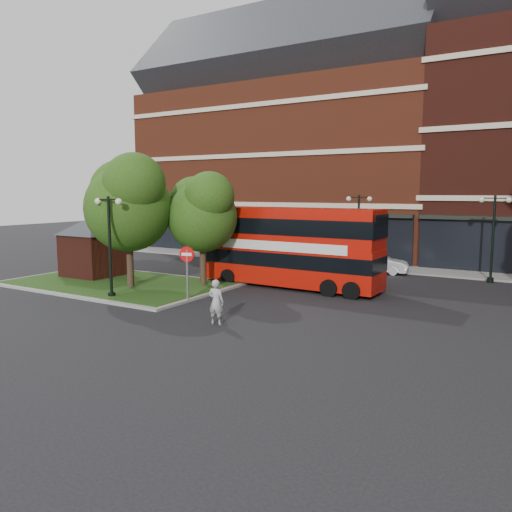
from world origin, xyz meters
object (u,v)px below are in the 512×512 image
Objects in this scene: bus at (291,242)px; car_white at (377,263)px; car_silver at (290,253)px; woman at (216,302)px.

bus reaches higher than car_white.
car_silver is at bearing 118.43° from bus.
car_silver reaches higher than car_white.
woman is at bearing -81.81° from bus.
car_white is at bearing -103.00° from woman.
bus is 9.87m from car_silver.
bus is 8.63m from woman.
woman is 0.42× the size of car_silver.
bus is 7.83m from car_white.
bus is 2.55× the size of car_white.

